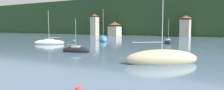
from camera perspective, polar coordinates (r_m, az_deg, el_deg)
name	(u,v)px	position (r m, az deg, el deg)	size (l,w,h in m)	color
wooded_hillside	(161,20)	(124.39, 13.47, 6.84)	(352.00, 48.44, 38.07)	#264223
shore_building_west	(95,25)	(103.36, -4.87, 5.64)	(3.34, 3.58, 10.51)	#BCB29E
shore_building_westcentral	(115,29)	(98.86, 0.78, 4.56)	(4.82, 6.10, 6.54)	#BCB29E
shore_building_central	(185,26)	(88.57, 19.79, 4.89)	(3.82, 6.28, 8.73)	#BCB29E
sailboat_far_1	(49,43)	(50.29, -17.14, 0.65)	(7.34, 5.33, 8.26)	white
sailboat_mid_2	(162,59)	(23.42, 13.69, -3.80)	(8.07, 6.72, 12.39)	#CCBC8E
sailboat_far_3	(103,39)	(58.42, -2.47, 1.57)	(6.21, 7.87, 9.73)	teal
sailboat_mid_5	(76,50)	(33.34, -10.01, -1.45)	(4.84, 2.47, 5.73)	black
sailboat_far_7	(168,42)	(52.45, 15.40, 0.80)	(3.19, 5.53, 6.35)	black
mooring_buoy_near	(74,40)	(62.67, -10.49, 1.27)	(0.40, 0.40, 0.40)	yellow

